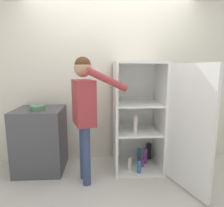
{
  "coord_description": "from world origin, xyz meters",
  "views": [
    {
      "loc": [
        -0.15,
        -2.18,
        1.45
      ],
      "look_at": [
        0.01,
        0.6,
        0.97
      ],
      "focal_mm": 32.0,
      "sensor_mm": 36.0,
      "label": 1
    }
  ],
  "objects": [
    {
      "name": "person",
      "position": [
        -0.35,
        0.25,
        1.02
      ],
      "size": [
        0.7,
        0.51,
        1.6
      ],
      "color": "#384770",
      "rests_on": "ground_plane"
    },
    {
      "name": "ground_plane",
      "position": [
        0.0,
        0.0,
        0.0
      ],
      "size": [
        12.0,
        12.0,
        0.0
      ],
      "primitive_type": "plane",
      "color": "beige"
    },
    {
      "name": "counter",
      "position": [
        -1.01,
        0.61,
        0.45
      ],
      "size": [
        0.65,
        0.64,
        0.9
      ],
      "color": "#4C4C51",
      "rests_on": "ground_plane"
    },
    {
      "name": "wall_back",
      "position": [
        0.0,
        0.98,
        1.27
      ],
      "size": [
        7.0,
        0.06,
        2.55
      ],
      "color": "silver",
      "rests_on": "ground_plane"
    },
    {
      "name": "refrigerator",
      "position": [
        0.49,
        0.51,
        0.76
      ],
      "size": [
        0.96,
        1.3,
        1.55
      ],
      "color": "white",
      "rests_on": "ground_plane"
    },
    {
      "name": "bowl",
      "position": [
        -1.0,
        0.51,
        0.93
      ],
      "size": [
        0.19,
        0.19,
        0.07
      ],
      "color": "#517F5B",
      "rests_on": "counter"
    }
  ]
}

